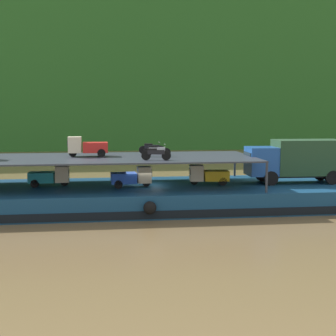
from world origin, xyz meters
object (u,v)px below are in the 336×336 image
mini_truck_lower_mid (132,177)px  mini_truck_upper_mid (87,147)px  mini_truck_lower_fore (208,175)px  motorcycle_upper_stbd (152,148)px  covered_lorry (297,159)px  cargo_barge (144,196)px  mini_truck_lower_aft (50,176)px  motorcycle_upper_centre (157,150)px  motorcycle_upper_port (156,153)px

mini_truck_lower_mid → mini_truck_upper_mid: bearing=157.7°
mini_truck_lower_fore → motorcycle_upper_stbd: bearing=146.9°
mini_truck_upper_mid → motorcycle_upper_stbd: mini_truck_upper_mid is taller
covered_lorry → motorcycle_upper_stbd: (-10.23, 2.46, 0.74)m
cargo_barge → mini_truck_lower_aft: mini_truck_lower_aft is taller
mini_truck_lower_fore → motorcycle_upper_centre: (-3.62, 0.11, 1.74)m
motorcycle_upper_port → motorcycle_upper_stbd: (0.16, 4.68, 0.00)m
mini_truck_lower_mid → motorcycle_upper_stbd: bearing=60.6°
mini_truck_lower_aft → mini_truck_lower_mid: 5.68m
mini_truck_lower_aft → motorcycle_upper_port: (7.03, -2.89, 1.74)m
cargo_barge → motorcycle_upper_centre: bearing=1.8°
mini_truck_upper_mid → motorcycle_upper_stbd: size_ratio=1.45×
covered_lorry → mini_truck_lower_mid: covered_lorry is taller
cargo_barge → motorcycle_upper_port: motorcycle_upper_port is taller
motorcycle_upper_centre → mini_truck_lower_aft: bearing=175.7°
motorcycle_upper_centre → motorcycle_upper_stbd: bearing=93.5°
cargo_barge → covered_lorry: bearing=-0.5°
motorcycle_upper_stbd → mini_truck_lower_fore: bearing=-33.1°
mini_truck_lower_aft → mini_truck_lower_fore: size_ratio=0.98×
mini_truck_lower_mid → motorcycle_upper_port: bearing=-51.5°
cargo_barge → motorcycle_upper_port: 3.98m
mini_truck_upper_mid → motorcycle_upper_centre: bearing=-8.6°
mini_truck_lower_mid → motorcycle_upper_centre: bearing=16.3°
motorcycle_upper_centre → motorcycle_upper_stbd: same height
mini_truck_lower_fore → motorcycle_upper_port: size_ratio=1.47×
mini_truck_lower_aft → motorcycle_upper_port: 7.80m
covered_lorry → mini_truck_upper_mid: (-14.86, 0.84, 1.00)m
mini_truck_lower_mid → motorcycle_upper_port: (1.45, -1.83, 1.74)m
motorcycle_upper_centre → motorcycle_upper_stbd: 2.34m
mini_truck_lower_mid → motorcycle_upper_stbd: (1.61, 2.85, 1.74)m
mini_truck_lower_mid → mini_truck_lower_fore: same height
motorcycle_upper_port → motorcycle_upper_centre: bearing=82.7°
mini_truck_lower_aft → motorcycle_upper_port: bearing=-22.4°
motorcycle_upper_port → mini_truck_lower_fore: bearing=29.6°
covered_lorry → motorcycle_upper_port: 10.65m
motorcycle_upper_port → mini_truck_lower_mid: bearing=128.5°
mini_truck_upper_mid → motorcycle_upper_stbd: (4.63, 1.62, -0.26)m
mini_truck_lower_aft → mini_truck_lower_fore: bearing=-3.5°
motorcycle_upper_port → mini_truck_upper_mid: bearing=145.6°
mini_truck_lower_aft → motorcycle_upper_centre: (7.33, -0.55, 1.74)m
mini_truck_upper_mid → motorcycle_upper_port: bearing=-34.4°
motorcycle_upper_port → motorcycle_upper_centre: 2.36m
mini_truck_lower_mid → motorcycle_upper_stbd: size_ratio=1.47×
mini_truck_lower_mid → mini_truck_lower_aft: bearing=169.2°
covered_lorry → mini_truck_lower_fore: (-6.47, 0.01, -1.00)m
covered_lorry → motorcycle_upper_centre: bearing=179.3°
mini_truck_lower_mid → motorcycle_upper_centre: motorcycle_upper_centre is taller
mini_truck_lower_aft → motorcycle_upper_centre: size_ratio=1.44×
mini_truck_lower_aft → motorcycle_upper_stbd: motorcycle_upper_stbd is taller
motorcycle_upper_stbd → cargo_barge: bearing=-107.6°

